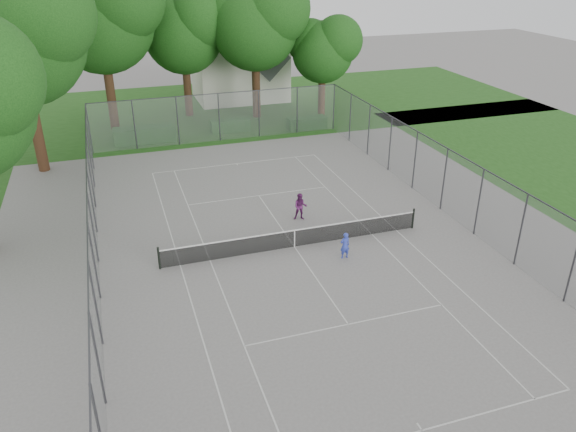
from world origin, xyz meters
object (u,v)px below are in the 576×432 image
object	(u,v)px
girl_player	(345,245)
woman_player	(300,207)
house	(239,54)
tennis_net	(295,238)

from	to	relation	value
girl_player	woman_player	xyz separation A→B (m)	(-0.61, 4.44, 0.08)
house	girl_player	xyz separation A→B (m)	(-2.54, -30.36, -3.37)
house	woman_player	world-z (taller)	house
house	woman_player	xyz separation A→B (m)	(-3.15, -25.93, -3.29)
woman_player	girl_player	bearing A→B (deg)	-63.14
girl_player	woman_player	bearing A→B (deg)	-84.91
tennis_net	woman_player	size ratio (longest dim) A/B	8.82
girl_player	tennis_net	bearing A→B (deg)	-44.37
girl_player	house	bearing A→B (deg)	-97.52
woman_player	house	bearing A→B (deg)	102.10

